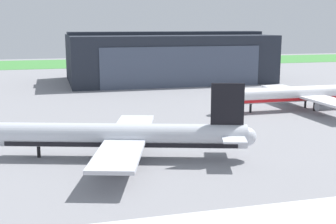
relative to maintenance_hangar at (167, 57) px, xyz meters
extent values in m
plane|color=gray|center=(-34.41, -95.74, -8.76)|extent=(440.00, 440.00, 0.00)
cube|color=#438A3F|center=(-34.41, 85.05, -8.72)|extent=(440.00, 56.00, 0.08)
cube|color=#232833|center=(0.00, 0.09, -0.14)|extent=(73.39, 40.64, 17.24)
cube|color=#424C60|center=(0.00, -20.38, -1.87)|extent=(55.78, 0.30, 13.79)
cube|color=#232833|center=(0.00, 0.09, 9.08)|extent=(73.39, 9.75, 1.20)
cylinder|color=silver|center=(-33.08, -96.52, -4.99)|extent=(39.28, 15.43, 3.86)
sphere|color=silver|center=(-14.01, -102.39, -4.99)|extent=(3.01, 3.01, 3.01)
cube|color=black|center=(-33.08, -96.52, -6.05)|extent=(36.24, 14.53, 0.68)
cube|color=black|center=(-17.06, -101.45, 0.23)|extent=(5.08, 1.91, 6.56)
cube|color=silver|center=(-15.44, -98.91, -4.60)|extent=(5.02, 6.22, 0.28)
cube|color=silver|center=(-17.15, -104.46, -4.60)|extent=(5.02, 6.22, 0.28)
cube|color=silver|center=(-29.64, -88.03, -5.47)|extent=(10.85, 17.30, 0.56)
cube|color=silver|center=(-35.01, -105.48, -5.47)|extent=(10.85, 17.30, 0.56)
cylinder|color=gray|center=(-30.78, -89.03, -6.83)|extent=(4.13, 3.11, 2.12)
cylinder|color=gray|center=(-35.39, -104.01, -6.83)|extent=(4.13, 3.11, 2.12)
cylinder|color=black|center=(-46.05, -92.52, -7.84)|extent=(0.56, 0.56, 1.84)
cylinder|color=black|center=(-30.96, -95.05, -7.84)|extent=(0.56, 0.56, 1.84)
cylinder|color=black|center=(-32.15, -98.92, -7.84)|extent=(0.56, 0.56, 1.84)
cylinder|color=silver|center=(17.98, -66.82, -4.67)|extent=(43.18, 4.29, 3.84)
sphere|color=silver|center=(-3.59, -67.04, -4.67)|extent=(3.69, 3.69, 3.69)
cube|color=red|center=(17.98, -66.82, -5.72)|extent=(39.73, 4.29, 0.67)
cube|color=silver|center=(18.74, -57.17, -5.15)|extent=(7.08, 17.24, 0.56)
cube|color=silver|center=(18.94, -76.45, -5.15)|extent=(7.08, 17.24, 0.56)
cylinder|color=gray|center=(17.96, -58.55, -6.50)|extent=(3.67, 2.15, 2.11)
cylinder|color=gray|center=(18.13, -75.08, -6.50)|extent=(3.67, 2.15, 2.11)
cylinder|color=black|center=(3.31, -66.97, -7.68)|extent=(0.56, 0.56, 2.17)
cylinder|color=black|center=(19.68, -64.78, -7.68)|extent=(0.56, 0.56, 2.17)
cylinder|color=black|center=(19.72, -68.82, -7.68)|extent=(0.56, 0.56, 2.17)
camera|label=1|loc=(-43.98, -166.20, 12.59)|focal=48.31mm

